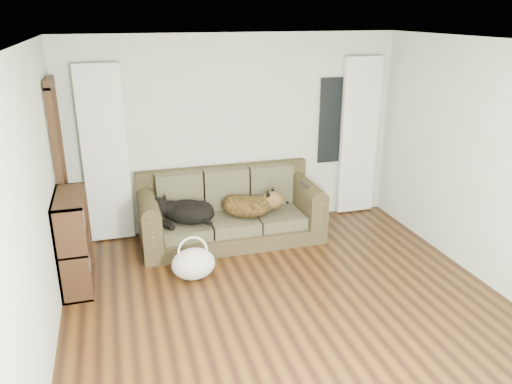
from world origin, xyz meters
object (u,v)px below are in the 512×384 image
object	(u,v)px
sofa	(231,208)
dog_black_lab	(185,212)
bookshelf	(74,243)
tote_bag	(193,265)
dog_shepherd	(249,205)

from	to	relation	value
sofa	dog_black_lab	size ratio (longest dim) A/B	3.47
dog_black_lab	bookshelf	xyz separation A→B (m)	(-1.29, -0.58, 0.02)
sofa	dog_black_lab	distance (m)	0.61
sofa	tote_bag	bearing A→B (deg)	-126.80
dog_black_lab	tote_bag	size ratio (longest dim) A/B	1.36
dog_black_lab	tote_bag	xyz separation A→B (m)	(-0.05, -0.81, -0.32)
tote_bag	bookshelf	distance (m)	1.31
dog_black_lab	bookshelf	world-z (taller)	bookshelf
dog_black_lab	bookshelf	distance (m)	1.41
sofa	dog_shepherd	world-z (taller)	sofa
dog_shepherd	sofa	bearing A→B (deg)	11.55
dog_shepherd	tote_bag	distance (m)	1.23
bookshelf	sofa	bearing A→B (deg)	15.82
sofa	tote_bag	distance (m)	1.13
sofa	dog_black_lab	xyz separation A→B (m)	(-0.60, -0.06, 0.03)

